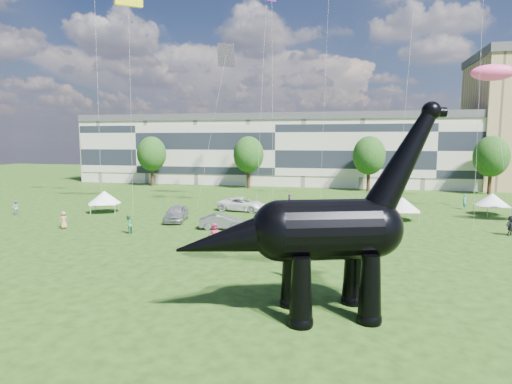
# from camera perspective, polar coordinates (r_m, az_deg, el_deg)

# --- Properties ---
(ground) EXTENTS (220.00, 220.00, 0.00)m
(ground) POSITION_cam_1_polar(r_m,az_deg,el_deg) (20.82, -3.32, -16.53)
(ground) COLOR #16330C
(ground) RESTS_ON ground
(terrace_row) EXTENTS (78.00, 11.00, 12.00)m
(terrace_row) POSITION_cam_1_polar(r_m,az_deg,el_deg) (81.47, 3.24, 5.33)
(terrace_row) COLOR beige
(terrace_row) RESTS_ON ground
(tree_far_left) EXTENTS (5.20, 5.20, 9.44)m
(tree_far_left) POSITION_cam_1_polar(r_m,az_deg,el_deg) (79.63, -13.75, 5.32)
(tree_far_left) COLOR #382314
(tree_far_left) RESTS_ON ground
(tree_mid_left) EXTENTS (5.20, 5.20, 9.44)m
(tree_mid_left) POSITION_cam_1_polar(r_m,az_deg,el_deg) (73.44, -1.00, 5.39)
(tree_mid_left) COLOR #382314
(tree_mid_left) RESTS_ON ground
(tree_mid_right) EXTENTS (5.20, 5.20, 9.44)m
(tree_mid_right) POSITION_cam_1_polar(r_m,az_deg,el_deg) (71.43, 14.85, 5.12)
(tree_mid_right) COLOR #382314
(tree_mid_right) RESTS_ON ground
(tree_far_right) EXTENTS (5.20, 5.20, 9.44)m
(tree_far_right) POSITION_cam_1_polar(r_m,az_deg,el_deg) (74.32, 28.90, 4.55)
(tree_far_right) COLOR #382314
(tree_far_right) RESTS_ON ground
(dinosaur_sculpture) EXTENTS (12.66, 5.88, 10.47)m
(dinosaur_sculpture) POSITION_cam_1_polar(r_m,az_deg,el_deg) (20.27, 8.28, -5.49)
(dinosaur_sculpture) COLOR black
(dinosaur_sculpture) RESTS_ON ground
(car_silver) EXTENTS (2.90, 5.16, 1.66)m
(car_silver) POSITION_cam_1_polar(r_m,az_deg,el_deg) (44.57, -10.58, -2.81)
(car_silver) COLOR silver
(car_silver) RESTS_ON ground
(car_grey) EXTENTS (4.37, 2.34, 1.37)m
(car_grey) POSITION_cam_1_polar(r_m,az_deg,el_deg) (40.23, -4.60, -3.97)
(car_grey) COLOR slate
(car_grey) RESTS_ON ground
(car_white) EXTENTS (6.10, 3.43, 1.61)m
(car_white) POSITION_cam_1_polar(r_m,az_deg,el_deg) (50.18, -1.86, -1.63)
(car_white) COLOR white
(car_white) RESTS_ON ground
(car_dark) EXTENTS (4.19, 5.99, 1.61)m
(car_dark) POSITION_cam_1_polar(r_m,az_deg,el_deg) (38.28, 12.27, -4.49)
(car_dark) COLOR #595960
(car_dark) RESTS_ON ground
(gazebo_near) EXTENTS (4.23, 4.23, 2.45)m
(gazebo_near) POSITION_cam_1_polar(r_m,az_deg,el_deg) (46.54, 18.92, -1.54)
(gazebo_near) COLOR silver
(gazebo_near) RESTS_ON ground
(gazebo_far) EXTENTS (4.36, 4.36, 2.43)m
(gazebo_far) POSITION_cam_1_polar(r_m,az_deg,el_deg) (54.25, 28.96, -0.89)
(gazebo_far) COLOR white
(gazebo_far) RESTS_ON ground
(gazebo_left) EXTENTS (4.66, 4.66, 2.51)m
(gazebo_left) POSITION_cam_1_polar(r_m,az_deg,el_deg) (51.90, -19.55, -0.68)
(gazebo_left) COLOR white
(gazebo_left) RESTS_ON ground
(visitors) EXTENTS (51.28, 30.90, 1.87)m
(visitors) POSITION_cam_1_polar(r_m,az_deg,el_deg) (39.38, 3.41, -3.91)
(visitors) COLOR #5A2E69
(visitors) RESTS_ON ground
(kites) EXTENTS (59.66, 49.42, 29.47)m
(kites) POSITION_cam_1_polar(r_m,az_deg,el_deg) (48.94, 27.45, 14.30)
(kites) COLOR #EC3D0F
(kites) RESTS_ON ground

